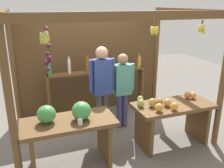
% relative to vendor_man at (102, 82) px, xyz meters
% --- Properties ---
extents(ground_plane, '(12.00, 12.00, 0.00)m').
position_rel_vendor_man_xyz_m(ground_plane, '(0.11, -0.01, -1.00)').
color(ground_plane, slate).
rests_on(ground_plane, ground).
extents(market_stall, '(3.36, 2.27, 2.28)m').
position_rel_vendor_man_xyz_m(market_stall, '(0.10, 0.48, 0.35)').
color(market_stall, brown).
rests_on(market_stall, ground).
extents(fruit_counter_left, '(1.36, 0.64, 1.03)m').
position_rel_vendor_man_xyz_m(fruit_counter_left, '(-0.79, -0.82, -0.36)').
color(fruit_counter_left, brown).
rests_on(fruit_counter_left, ground).
extents(fruit_counter_right, '(1.36, 0.64, 0.91)m').
position_rel_vendor_man_xyz_m(fruit_counter_right, '(0.97, -0.82, -0.41)').
color(fruit_counter_right, brown).
rests_on(fruit_counter_right, ground).
extents(bottle_shelf_unit, '(2.16, 0.22, 1.35)m').
position_rel_vendor_man_xyz_m(bottle_shelf_unit, '(0.15, 0.80, -0.19)').
color(bottle_shelf_unit, brown).
rests_on(bottle_shelf_unit, ground).
extents(vendor_man, '(0.48, 0.22, 1.65)m').
position_rel_vendor_man_xyz_m(vendor_man, '(0.00, 0.00, 0.00)').
color(vendor_man, '#4A4740').
rests_on(vendor_man, ground).
extents(vendor_woman, '(0.48, 0.20, 1.49)m').
position_rel_vendor_man_xyz_m(vendor_woman, '(0.42, 0.04, -0.11)').
color(vendor_woman, '#433F71').
rests_on(vendor_woman, ground).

